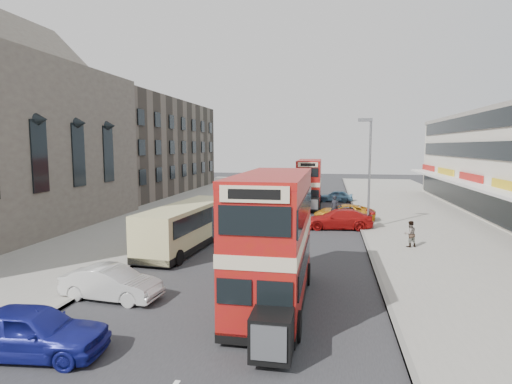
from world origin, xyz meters
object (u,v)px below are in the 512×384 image
Objects in this scene: street_lamp at (369,165)px; car_right_c at (336,196)px; pedestrian_near at (410,234)px; cyclist at (335,213)px; car_right_b at (344,213)px; car_right_a at (338,219)px; car_left_near at (31,331)px; bus_second at (309,183)px; coach at (187,224)px; car_left_front at (111,283)px; bus_main at (273,239)px.

car_right_c is (-2.09, 15.23, -4.15)m from street_lamp.
pedestrian_near is (4.12, -20.65, 0.31)m from car_right_c.
car_right_b is at bearing 23.73° from cyclist.
car_right_a is at bearing -92.85° from cyclist.
street_lamp reaches higher than car_left_near.
car_right_c is 12.38m from cyclist.
bus_second is 11.66m from car_right_a.
cyclist is (-0.77, -0.46, 0.02)m from car_right_b.
pedestrian_near is at bearing 13.55° from coach.
coach is 13.63m from cyclist.
car_right_c is at bearing -177.85° from car_right_b.
street_lamp reaches higher than car_left_front.
car_left_front is at bearing -122.78° from cyclist.
street_lamp is 19.99m from car_left_front.
pedestrian_near is at bearing -69.71° from cyclist.
bus_second reaches higher than car_right_b.
street_lamp reaches higher than coach.
car_left_front is 1.90× the size of cyclist.
street_lamp is 0.91× the size of bus_main.
pedestrian_near is at bearing 21.74° from car_right_b.
car_left_near is 2.08× the size of cyclist.
bus_main is at bearing -105.20° from cyclist.
coach reaches higher than car_right_c.
car_right_b is (3.27, 18.67, -1.92)m from bus_main.
car_right_b is at bearing 111.87° from bus_second.
street_lamp is 1.65× the size of car_right_b.
coach is 1.86× the size of car_right_a.
car_left_front is at bearing -5.04° from car_left_near.
street_lamp reaches higher than car_right_a.
coach is 2.53× the size of car_right_c.
coach is at bearing -146.05° from street_lamp.
car_left_near is at bearing -29.65° from car_right_a.
pedestrian_near is (4.11, -5.42, 0.21)m from car_right_a.
bus_main is 4.21× the size of cyclist.
cyclist is (-0.21, -12.38, 0.07)m from car_right_c.
bus_second reaches higher than car_right_a.
car_right_b is (3.28, -7.90, -1.73)m from bus_second.
cyclist is (8.90, 23.38, -0.05)m from car_left_near.
cyclist is at bearing -59.39° from car_right_b.
cyclist is at bearing 54.08° from coach.
car_left_near reaches higher than car_right_c.
bus_main is 10.17m from coach.
coach is at bearing -56.09° from car_right_a.
coach reaches higher than car_left_front.
street_lamp is 4.55m from car_right_a.
car_right_a is at bearing -24.61° from car_left_front.
coach is 4.42× the size of cyclist.
street_lamp reaches higher than pedestrian_near.
car_right_a is (9.07, 7.50, -0.71)m from coach.
bus_main is 0.95× the size of coach.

